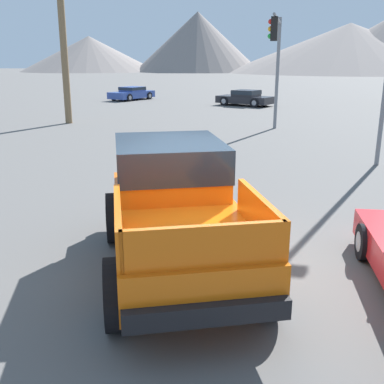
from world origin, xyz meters
name	(u,v)px	position (x,y,z in m)	size (l,w,h in m)	color
ground_plane	(205,263)	(0.00, 0.00, 0.00)	(320.00, 320.00, 0.00)	#5B5956
orange_pickup_truck	(174,198)	(-0.52, -0.07, 1.12)	(3.62, 5.21, 1.96)	orange
parked_car_blue	(132,93)	(-12.68, 29.93, 0.56)	(3.11, 4.49, 1.09)	#334C9E
parked_car_dark	(245,98)	(-2.69, 27.16, 0.59)	(4.42, 3.13, 1.14)	#232328
traffic_light_main	(276,50)	(0.16, 14.17, 3.68)	(0.38, 4.45, 5.19)	slate
distant_mountain_range	(299,47)	(-0.26, 125.07, 6.78)	(129.31, 66.57, 16.50)	gray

